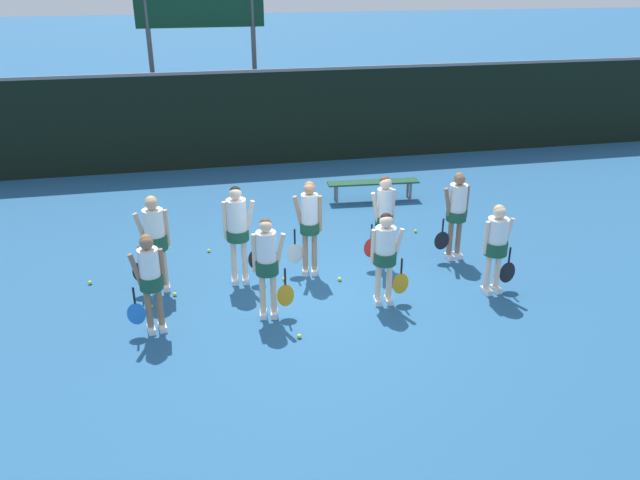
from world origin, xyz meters
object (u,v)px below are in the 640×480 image
Objects in this scene: player_7 at (384,214)px; tennis_ball_2 at (284,279)px; player_6 at (309,221)px; tennis_ball_6 at (340,279)px; tennis_ball_4 at (209,251)px; tennis_ball_7 at (151,307)px; tennis_ball_0 at (90,283)px; tennis_ball_1 at (416,231)px; tennis_ball_8 at (146,301)px; player_3 at (496,242)px; player_4 at (155,236)px; player_8 at (457,209)px; player_2 at (385,251)px; player_5 at (238,226)px; tennis_ball_5 at (299,336)px; scoreboard at (200,18)px; bench_courtside at (373,184)px; tennis_ball_3 at (175,294)px; player_1 at (267,260)px; player_0 at (150,276)px.

tennis_ball_2 is at bearing 175.59° from player_7.
tennis_ball_6 is (0.47, -0.43, -1.01)m from player_6.
tennis_ball_4 and tennis_ball_7 have the same top height.
tennis_ball_0 reaches higher than tennis_ball_1.
player_6 is 3.09m from tennis_ball_7.
tennis_ball_8 is at bearing -178.72° from tennis_ball_6.
player_3 is 5.78m from player_4.
tennis_ball_0 is 1.06× the size of tennis_ball_4.
player_8 is 5.87m from tennis_ball_8.
player_2 is 3.89m from player_4.
player_6 is (1.28, 0.08, -0.04)m from player_5.
player_7 is at bearing 130.41° from player_3.
tennis_ball_0 is at bearing 169.54° from tennis_ball_6.
player_8 is at bearing 32.63° from tennis_ball_5.
scoreboard is 2.74× the size of player_5.
player_3 reaches higher than tennis_ball_4.
bench_courtside is (3.61, -5.46, -3.43)m from scoreboard.
player_7 is 4.00m from tennis_ball_3.
player_4 is at bearing -98.38° from scoreboard.
tennis_ball_1 is at bearing 25.36° from player_5.
player_2 is 23.44× the size of tennis_ball_1.
player_3 is at bearing -82.53° from tennis_ball_1.
player_5 reaches higher than player_8.
tennis_ball_8 is (-5.76, -0.57, -0.99)m from player_8.
tennis_ball_6 is at bearing -139.28° from tennis_ball_1.
player_6 is 2.43m from tennis_ball_5.
player_3 is (3.89, -0.01, -0.04)m from player_1.
tennis_ball_0 is at bearing 138.76° from tennis_ball_8.
player_4 reaches higher than tennis_ball_6.
player_6 is at bearing -81.43° from scoreboard.
player_1 is at bearing -119.10° from bench_courtside.
bench_courtside is 1.38× the size of player_3.
player_5 is 1.05× the size of player_8.
tennis_ball_4 is at bearing 68.51° from tennis_ball_3.
player_0 is at bearing -78.73° from tennis_ball_8.
player_4 reaches higher than player_8.
player_8 reaches higher than bench_courtside.
tennis_ball_2 is at bearing -4.86° from player_5.
tennis_ball_1 is 5.82m from tennis_ball_8.
player_2 is 22.84× the size of tennis_ball_0.
tennis_ball_1 is (2.59, 1.39, -1.01)m from player_6.
player_1 is at bearing -72.68° from tennis_ball_4.
tennis_ball_4 is (-1.27, 1.52, 0.00)m from tennis_ball_2.
scoreboard is 75.95× the size of tennis_ball_2.
tennis_ball_4 reaches higher than tennis_ball_2.
player_0 is at bearing -97.54° from scoreboard.
bench_courtside is 4.95m from player_3.
player_7 is at bearing 12.86° from player_6.
tennis_ball_5 is at bearing -112.56° from bench_courtside.
tennis_ball_1 is (3.53, 2.76, -0.96)m from player_1.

